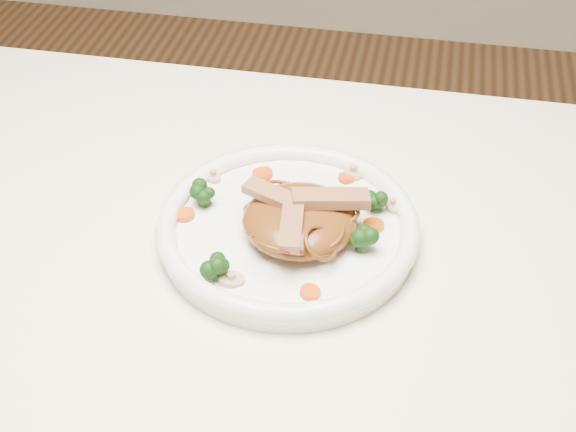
# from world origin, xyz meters

# --- Properties ---
(table) EXTENTS (1.20, 0.80, 0.75)m
(table) POSITION_xyz_m (0.00, 0.00, 0.65)
(table) COLOR #F4E8CF
(table) RESTS_ON ground
(plate) EXTENTS (0.32, 0.32, 0.02)m
(plate) POSITION_xyz_m (0.05, 0.08, 0.76)
(plate) COLOR white
(plate) RESTS_ON table
(noodle_mound) EXTENTS (0.15, 0.15, 0.04)m
(noodle_mound) POSITION_xyz_m (0.07, 0.08, 0.78)
(noodle_mound) COLOR brown
(noodle_mound) RESTS_ON plate
(chicken_a) EXTENTS (0.08, 0.04, 0.01)m
(chicken_a) POSITION_xyz_m (0.09, 0.09, 0.80)
(chicken_a) COLOR #A4714D
(chicken_a) RESTS_ON noodle_mound
(chicken_b) EXTENTS (0.06, 0.04, 0.01)m
(chicken_b) POSITION_xyz_m (0.04, 0.09, 0.80)
(chicken_b) COLOR #A4714D
(chicken_b) RESTS_ON noodle_mound
(chicken_c) EXTENTS (0.03, 0.06, 0.01)m
(chicken_c) POSITION_xyz_m (0.06, 0.04, 0.80)
(chicken_c) COLOR #A4714D
(chicken_c) RESTS_ON noodle_mound
(broccoli_0) EXTENTS (0.03, 0.03, 0.03)m
(broccoli_0) POSITION_xyz_m (0.14, 0.13, 0.78)
(broccoli_0) COLOR #0C360B
(broccoli_0) RESTS_ON plate
(broccoli_1) EXTENTS (0.03, 0.03, 0.03)m
(broccoli_1) POSITION_xyz_m (-0.04, 0.10, 0.78)
(broccoli_1) COLOR #0C360B
(broccoli_1) RESTS_ON plate
(broccoli_2) EXTENTS (0.03, 0.03, 0.03)m
(broccoli_2) POSITION_xyz_m (0.00, 0.00, 0.78)
(broccoli_2) COLOR #0C360B
(broccoli_2) RESTS_ON plate
(broccoli_3) EXTENTS (0.04, 0.04, 0.03)m
(broccoli_3) POSITION_xyz_m (0.13, 0.07, 0.78)
(broccoli_3) COLOR #0C360B
(broccoli_3) RESTS_ON plate
(carrot_0) EXTENTS (0.02, 0.02, 0.00)m
(carrot_0) POSITION_xyz_m (0.10, 0.17, 0.77)
(carrot_0) COLOR #E95108
(carrot_0) RESTS_ON plate
(carrot_1) EXTENTS (0.03, 0.03, 0.00)m
(carrot_1) POSITION_xyz_m (-0.05, 0.08, 0.77)
(carrot_1) COLOR #E95108
(carrot_1) RESTS_ON plate
(carrot_2) EXTENTS (0.02, 0.02, 0.00)m
(carrot_2) POSITION_xyz_m (0.14, 0.10, 0.77)
(carrot_2) COLOR #E95108
(carrot_2) RESTS_ON plate
(carrot_3) EXTENTS (0.03, 0.03, 0.00)m
(carrot_3) POSITION_xyz_m (0.01, 0.16, 0.77)
(carrot_3) COLOR #E95108
(carrot_3) RESTS_ON plate
(carrot_4) EXTENTS (0.02, 0.02, 0.00)m
(carrot_4) POSITION_xyz_m (0.09, -0.00, 0.77)
(carrot_4) COLOR #E95108
(carrot_4) RESTS_ON plate
(mushroom_0) EXTENTS (0.03, 0.03, 0.01)m
(mushroom_0) POSITION_xyz_m (0.02, -0.00, 0.77)
(mushroom_0) COLOR beige
(mushroom_0) RESTS_ON plate
(mushroom_1) EXTENTS (0.02, 0.02, 0.01)m
(mushroom_1) POSITION_xyz_m (0.15, 0.13, 0.77)
(mushroom_1) COLOR beige
(mushroom_1) RESTS_ON plate
(mushroom_2) EXTENTS (0.03, 0.03, 0.01)m
(mushroom_2) POSITION_xyz_m (-0.04, 0.14, 0.77)
(mushroom_2) COLOR beige
(mushroom_2) RESTS_ON plate
(mushroom_3) EXTENTS (0.03, 0.03, 0.01)m
(mushroom_3) POSITION_xyz_m (0.11, 0.18, 0.77)
(mushroom_3) COLOR beige
(mushroom_3) RESTS_ON plate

